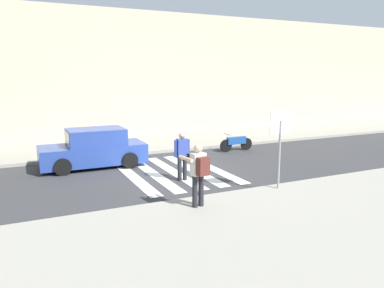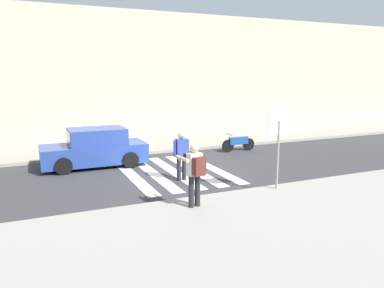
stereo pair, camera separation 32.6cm
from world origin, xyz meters
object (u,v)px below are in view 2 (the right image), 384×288
object	(u,v)px
stop_sign	(279,132)
motorcycle	(238,143)
photographer_with_backpack	(195,170)
parked_car_blue	(95,149)
pedestrian_crossing	(181,153)

from	to	relation	value
stop_sign	motorcycle	size ratio (longest dim) A/B	1.41
photographer_with_backpack	motorcycle	size ratio (longest dim) A/B	0.98
photographer_with_backpack	motorcycle	bearing A→B (deg)	51.34
stop_sign	parked_car_blue	xyz separation A→B (m)	(-4.58, 5.88, -1.21)
pedestrian_crossing	parked_car_blue	bearing A→B (deg)	125.85
motorcycle	pedestrian_crossing	bearing A→B (deg)	-140.91
stop_sign	pedestrian_crossing	bearing A→B (deg)	130.53
photographer_with_backpack	pedestrian_crossing	xyz separation A→B (m)	(0.83, 3.00, -0.19)
photographer_with_backpack	motorcycle	distance (m)	8.53
pedestrian_crossing	stop_sign	bearing A→B (deg)	-49.47
pedestrian_crossing	motorcycle	xyz separation A→B (m)	(4.47, 3.64, -0.56)
motorcycle	stop_sign	bearing A→B (deg)	-110.43
pedestrian_crossing	parked_car_blue	world-z (taller)	pedestrian_crossing
stop_sign	parked_car_blue	size ratio (longest dim) A/B	0.60
pedestrian_crossing	motorcycle	distance (m)	5.79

